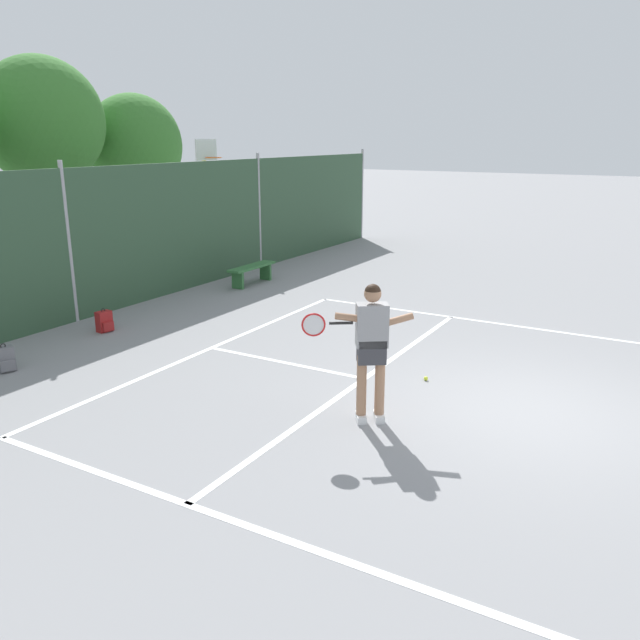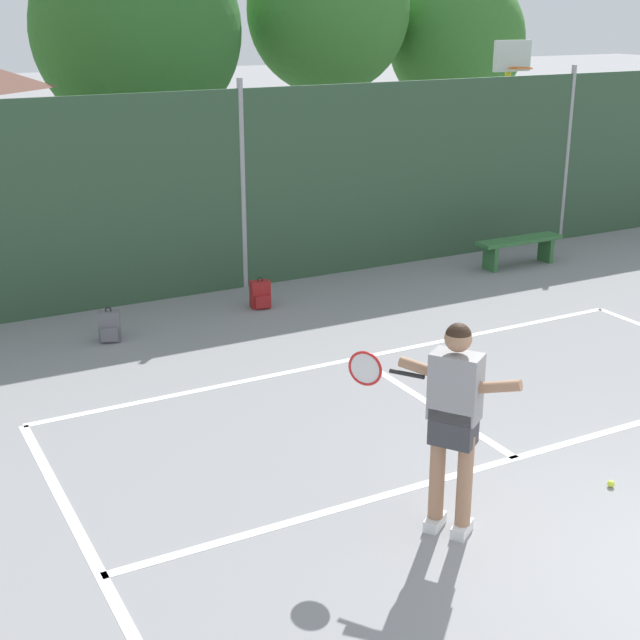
% 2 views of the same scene
% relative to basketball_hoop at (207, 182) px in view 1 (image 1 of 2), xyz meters
% --- Properties ---
extents(ground_plane, '(120.00, 120.00, 0.00)m').
position_rel_basketball_hoop_xyz_m(ground_plane, '(-6.75, -11.05, -2.31)').
color(ground_plane, gray).
extents(court_markings, '(8.30, 11.10, 0.01)m').
position_rel_basketball_hoop_xyz_m(court_markings, '(-6.75, -10.41, -2.31)').
color(court_markings, white).
rests_on(court_markings, ground).
extents(chainlink_fence, '(26.09, 0.09, 3.19)m').
position_rel_basketball_hoop_xyz_m(chainlink_fence, '(-6.75, -2.05, -0.79)').
color(chainlink_fence, '#2D4C33').
rests_on(chainlink_fence, ground).
extents(basketball_hoop, '(0.90, 0.67, 3.55)m').
position_rel_basketball_hoop_xyz_m(basketball_hoop, '(0.00, 0.00, 0.00)').
color(basketball_hoop, yellow).
rests_on(basketball_hoop, ground).
extents(tennis_player, '(0.94, 1.16, 1.85)m').
position_rel_basketball_hoop_xyz_m(tennis_player, '(-8.10, -9.31, -1.20)').
color(tennis_player, silver).
rests_on(tennis_player, ground).
extents(tennis_ball, '(0.07, 0.07, 0.07)m').
position_rel_basketball_hoop_xyz_m(tennis_ball, '(-6.34, -9.43, -2.28)').
color(tennis_ball, '#CCE033').
rests_on(tennis_ball, ground).
extents(backpack_grey, '(0.32, 0.31, 0.46)m').
position_rel_basketball_hoop_xyz_m(backpack_grey, '(-9.31, -3.45, -2.12)').
color(backpack_grey, slate).
rests_on(backpack_grey, ground).
extents(backpack_red, '(0.30, 0.27, 0.46)m').
position_rel_basketball_hoop_xyz_m(backpack_red, '(-6.98, -3.13, -2.12)').
color(backpack_red, maroon).
rests_on(backpack_red, ground).
extents(courtside_bench, '(1.60, 0.36, 0.48)m').
position_rel_basketball_hoop_xyz_m(courtside_bench, '(-2.18, -3.15, -1.95)').
color(courtside_bench, '#336B38').
rests_on(courtside_bench, ground).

